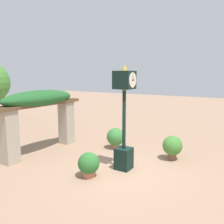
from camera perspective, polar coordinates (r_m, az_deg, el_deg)
name	(u,v)px	position (r m, az deg, el deg)	size (l,w,h in m)	color
ground_plane	(121,171)	(8.80, 2.13, -13.93)	(60.00, 60.00, 0.00)	#9E7A60
pedestal_clock	(124,117)	(8.42, 2.90, -1.33)	(0.63, 0.67, 3.77)	black
pergola	(40,108)	(10.77, -16.88, 1.02)	(4.40, 1.17, 2.75)	#A89E89
potted_plant_near_left	(172,146)	(9.98, 14.33, -7.99)	(0.80, 0.80, 0.98)	brown
potted_plant_near_right	(89,164)	(8.20, -5.64, -12.37)	(0.74, 0.74, 0.85)	#B26B4C
potted_plant_far_left	(116,137)	(11.10, 0.88, -6.08)	(0.83, 0.83, 0.97)	#B26B4C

